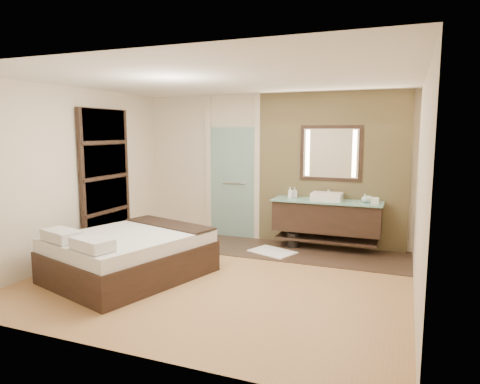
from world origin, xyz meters
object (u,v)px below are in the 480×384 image
at_px(vanity, 326,217).
at_px(mirror_unit, 331,153).
at_px(waste_bin, 293,240).
at_px(bed, 129,255).

xyz_separation_m(vanity, mirror_unit, (0.00, 0.24, 1.07)).
distance_m(vanity, waste_bin, 0.72).
height_order(vanity, mirror_unit, mirror_unit).
xyz_separation_m(vanity, bed, (-2.31, -2.39, -0.26)).
bearing_deg(bed, waste_bin, 69.92).
bearing_deg(waste_bin, bed, -126.98).
relative_size(mirror_unit, bed, 0.45).
distance_m(bed, waste_bin, 2.91).
bearing_deg(waste_bin, mirror_unit, 28.66).
relative_size(vanity, bed, 0.78).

